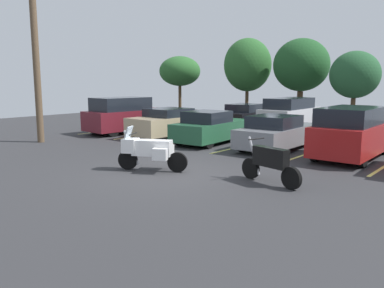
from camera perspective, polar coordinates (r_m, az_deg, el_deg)
ground at (r=12.22m, az=-4.15°, el=-4.53°), size 44.00×44.00×0.10m
motorcycle_touring at (r=12.52m, az=-6.23°, el=-0.87°), size 2.10×1.36×1.41m
motorcycle_second at (r=11.10m, az=11.21°, el=-2.63°), size 2.07×0.73×1.24m
parking_stripes at (r=17.46m, az=7.46°, el=-0.27°), size 17.83×4.85×0.01m
car_maroon at (r=21.98m, az=-9.47°, el=4.11°), size 2.23×4.92×1.95m
car_tan at (r=20.06m, az=-3.25°, el=3.08°), size 2.07×4.46×1.46m
car_green at (r=18.09m, az=2.72°, el=2.37°), size 2.09×4.36×1.48m
car_grey at (r=16.81m, az=12.30°, el=1.58°), size 1.93×4.60×1.43m
car_red at (r=15.64m, az=22.26°, el=1.54°), size 1.91×4.60×1.90m
car_far_black at (r=25.32m, az=7.73°, el=4.18°), size 2.26×4.73×1.39m
car_far_silver at (r=24.06m, az=13.98°, el=4.32°), size 1.95×4.77×1.84m
utility_pole at (r=19.53m, az=-21.67°, el=11.76°), size 1.80×0.37×7.65m
tree_center at (r=28.73m, az=22.50°, el=9.23°), size 3.27×3.27×4.80m
tree_right at (r=31.52m, az=15.54°, el=10.94°), size 4.21×4.21×6.00m
tree_rear at (r=35.25m, az=-1.77°, el=10.48°), size 3.61×3.61×4.97m
tree_left at (r=33.51m, az=8.05°, el=11.25°), size 3.91×3.91×6.30m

